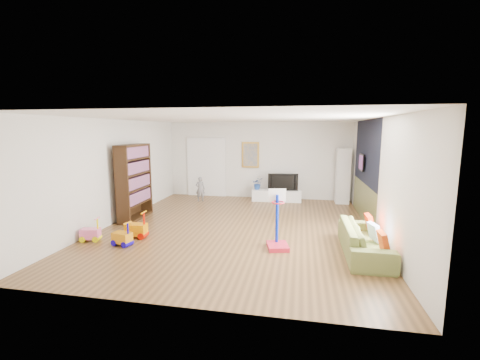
% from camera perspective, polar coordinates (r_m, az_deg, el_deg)
% --- Properties ---
extents(floor, '(6.50, 7.50, 0.00)m').
position_cam_1_polar(floor, '(8.15, -0.53, -8.44)').
color(floor, brown).
rests_on(floor, ground).
extents(ceiling, '(6.50, 7.50, 0.00)m').
position_cam_1_polar(ceiling, '(7.79, -0.56, 10.89)').
color(ceiling, white).
rests_on(ceiling, ground).
extents(wall_back, '(6.50, 0.00, 2.70)m').
position_cam_1_polar(wall_back, '(11.53, 3.13, 3.49)').
color(wall_back, silver).
rests_on(wall_back, ground).
extents(wall_front, '(6.50, 0.00, 2.70)m').
position_cam_1_polar(wall_front, '(4.31, -10.48, -5.70)').
color(wall_front, silver).
rests_on(wall_front, ground).
extents(wall_left, '(0.00, 7.50, 2.70)m').
position_cam_1_polar(wall_left, '(9.07, -21.12, 1.46)').
color(wall_left, silver).
rests_on(wall_left, ground).
extents(wall_right, '(0.00, 7.50, 2.70)m').
position_cam_1_polar(wall_right, '(7.89, 23.26, 0.32)').
color(wall_right, white).
rests_on(wall_right, ground).
extents(navy_accent, '(0.01, 3.20, 1.70)m').
position_cam_1_polar(navy_accent, '(9.21, 21.51, 4.67)').
color(navy_accent, black).
rests_on(navy_accent, wall_right).
extents(olive_wainscot, '(0.01, 3.20, 1.00)m').
position_cam_1_polar(olive_wainscot, '(9.39, 21.05, -3.57)').
color(olive_wainscot, brown).
rests_on(olive_wainscot, wall_right).
extents(doorway, '(1.45, 0.06, 2.10)m').
position_cam_1_polar(doorway, '(11.93, -5.99, 2.19)').
color(doorway, white).
rests_on(doorway, ground).
extents(painting_back, '(0.62, 0.06, 0.92)m').
position_cam_1_polar(painting_back, '(11.51, 1.88, 4.49)').
color(painting_back, gold).
rests_on(painting_back, wall_back).
extents(artwork_right, '(0.04, 0.56, 0.46)m').
position_cam_1_polar(artwork_right, '(9.42, 20.80, 2.95)').
color(artwork_right, '#7F3F8C').
rests_on(artwork_right, wall_right).
extents(media_console, '(1.68, 0.48, 0.39)m').
position_cam_1_polar(media_console, '(11.13, 6.51, -2.76)').
color(media_console, white).
rests_on(media_console, ground).
extents(tall_cabinet, '(0.43, 0.43, 1.84)m').
position_cam_1_polar(tall_cabinet, '(11.17, 17.80, 0.68)').
color(tall_cabinet, silver).
rests_on(tall_cabinet, ground).
extents(bookshelf, '(0.42, 1.41, 2.05)m').
position_cam_1_polar(bookshelf, '(9.23, -18.28, -0.32)').
color(bookshelf, '#321D0E').
rests_on(bookshelf, ground).
extents(sofa, '(0.79, 2.01, 0.59)m').
position_cam_1_polar(sofa, '(6.85, 21.25, -9.88)').
color(sofa, olive).
rests_on(sofa, ground).
extents(basketball_hoop, '(0.53, 0.60, 1.23)m').
position_cam_1_polar(basketball_hoop, '(6.64, 6.79, -7.01)').
color(basketball_hoop, red).
rests_on(basketball_hoop, ground).
extents(ride_on_yellow, '(0.47, 0.31, 0.61)m').
position_cam_1_polar(ride_on_yellow, '(7.69, -18.01, -7.58)').
color(ride_on_yellow, orange).
rests_on(ride_on_yellow, ground).
extents(ride_on_orange, '(0.44, 0.33, 0.53)m').
position_cam_1_polar(ride_on_orange, '(7.30, -20.26, -8.91)').
color(ride_on_orange, orange).
rests_on(ride_on_orange, ground).
extents(ride_on_pink, '(0.43, 0.32, 0.52)m').
position_cam_1_polar(ride_on_pink, '(7.86, -25.09, -7.98)').
color(ride_on_pink, pink).
rests_on(ride_on_pink, ground).
extents(child, '(0.35, 0.27, 0.85)m').
position_cam_1_polar(child, '(11.09, -7.09, -1.60)').
color(child, slate).
rests_on(child, ground).
extents(tv, '(1.02, 0.29, 0.59)m').
position_cam_1_polar(tv, '(11.06, 7.59, -0.29)').
color(tv, black).
rests_on(tv, media_console).
extents(vase_plant, '(0.43, 0.39, 0.41)m').
position_cam_1_polar(vase_plant, '(11.12, 3.16, -0.63)').
color(vase_plant, '#1F4494').
rests_on(vase_plant, media_console).
extents(pillow_left, '(0.11, 0.37, 0.36)m').
position_cam_1_polar(pillow_left, '(6.31, 24.14, -10.03)').
color(pillow_left, '#B63B0E').
rests_on(pillow_left, sofa).
extents(pillow_center, '(0.18, 0.36, 0.34)m').
position_cam_1_polar(pillow_center, '(6.83, 22.75, -8.52)').
color(pillow_center, white).
rests_on(pillow_center, sofa).
extents(pillow_right, '(0.11, 0.38, 0.38)m').
position_cam_1_polar(pillow_right, '(7.39, 22.07, -7.18)').
color(pillow_right, red).
rests_on(pillow_right, sofa).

